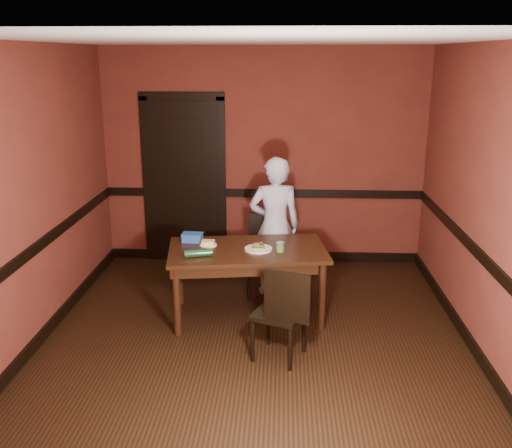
# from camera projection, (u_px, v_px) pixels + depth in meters

# --- Properties ---
(floor) EXTENTS (4.00, 4.50, 0.01)m
(floor) POSITION_uv_depth(u_px,v_px,m) (254.00, 342.00, 5.34)
(floor) COLOR black
(floor) RESTS_ON ground
(ceiling) EXTENTS (4.00, 4.50, 0.01)m
(ceiling) POSITION_uv_depth(u_px,v_px,m) (254.00, 40.00, 4.58)
(ceiling) COLOR silver
(ceiling) RESTS_ON ground
(wall_back) EXTENTS (4.00, 0.02, 2.70)m
(wall_back) POSITION_uv_depth(u_px,v_px,m) (263.00, 158.00, 7.11)
(wall_back) COLOR maroon
(wall_back) RESTS_ON ground
(wall_front) EXTENTS (4.00, 0.02, 2.70)m
(wall_front) POSITION_uv_depth(u_px,v_px,m) (230.00, 316.00, 2.81)
(wall_front) COLOR maroon
(wall_front) RESTS_ON ground
(wall_left) EXTENTS (0.02, 4.50, 2.70)m
(wall_left) POSITION_uv_depth(u_px,v_px,m) (29.00, 200.00, 5.05)
(wall_left) COLOR maroon
(wall_left) RESTS_ON ground
(wall_right) EXTENTS (0.02, 4.50, 2.70)m
(wall_right) POSITION_uv_depth(u_px,v_px,m) (488.00, 205.00, 4.87)
(wall_right) COLOR maroon
(wall_right) RESTS_ON ground
(dado_back) EXTENTS (4.00, 0.03, 0.10)m
(dado_back) POSITION_uv_depth(u_px,v_px,m) (263.00, 193.00, 7.23)
(dado_back) COLOR black
(dado_back) RESTS_ON ground
(dado_left) EXTENTS (0.03, 4.50, 0.10)m
(dado_left) POSITION_uv_depth(u_px,v_px,m) (36.00, 248.00, 5.18)
(dado_left) COLOR black
(dado_left) RESTS_ON ground
(dado_right) EXTENTS (0.03, 4.50, 0.10)m
(dado_right) POSITION_uv_depth(u_px,v_px,m) (480.00, 255.00, 4.99)
(dado_right) COLOR black
(dado_right) RESTS_ON ground
(baseboard_back) EXTENTS (4.00, 0.03, 0.12)m
(baseboard_back) POSITION_uv_depth(u_px,v_px,m) (263.00, 255.00, 7.47)
(baseboard_back) COLOR black
(baseboard_back) RESTS_ON ground
(baseboard_left) EXTENTS (0.03, 4.50, 0.12)m
(baseboard_left) POSITION_uv_depth(u_px,v_px,m) (46.00, 331.00, 5.42)
(baseboard_left) COLOR black
(baseboard_left) RESTS_ON ground
(baseboard_right) EXTENTS (0.03, 4.50, 0.12)m
(baseboard_right) POSITION_uv_depth(u_px,v_px,m) (470.00, 341.00, 5.23)
(baseboard_right) COLOR black
(baseboard_right) RESTS_ON ground
(door) EXTENTS (1.05, 0.07, 2.20)m
(door) POSITION_uv_depth(u_px,v_px,m) (184.00, 178.00, 7.20)
(door) COLOR black
(door) RESTS_ON ground
(dining_table) EXTENTS (1.66, 1.08, 0.73)m
(dining_table) POSITION_uv_depth(u_px,v_px,m) (247.00, 282.00, 5.79)
(dining_table) COLOR black
(dining_table) RESTS_ON floor
(chair_far) EXTENTS (0.44, 0.44, 0.89)m
(chair_far) POSITION_uv_depth(u_px,v_px,m) (265.00, 256.00, 6.30)
(chair_far) COLOR black
(chair_far) RESTS_ON floor
(chair_near) EXTENTS (0.53, 0.53, 0.87)m
(chair_near) POSITION_uv_depth(u_px,v_px,m) (279.00, 312.00, 4.96)
(chair_near) COLOR black
(chair_near) RESTS_ON floor
(person) EXTENTS (0.61, 0.44, 1.55)m
(person) POSITION_uv_depth(u_px,v_px,m) (275.00, 226.00, 6.27)
(person) COLOR silver
(person) RESTS_ON floor
(sandwich_plate) EXTENTS (0.27, 0.27, 0.07)m
(sandwich_plate) POSITION_uv_depth(u_px,v_px,m) (258.00, 248.00, 5.64)
(sandwich_plate) COLOR white
(sandwich_plate) RESTS_ON dining_table
(sauce_jar) EXTENTS (0.08, 0.08, 0.10)m
(sauce_jar) POSITION_uv_depth(u_px,v_px,m) (280.00, 247.00, 5.58)
(sauce_jar) COLOR #4E863D
(sauce_jar) RESTS_ON dining_table
(cheese_saucer) EXTENTS (0.17, 0.17, 0.05)m
(cheese_saucer) POSITION_uv_depth(u_px,v_px,m) (208.00, 243.00, 5.76)
(cheese_saucer) COLOR white
(cheese_saucer) RESTS_ON dining_table
(food_tub) EXTENTS (0.22, 0.16, 0.09)m
(food_tub) POSITION_uv_depth(u_px,v_px,m) (192.00, 237.00, 5.88)
(food_tub) COLOR blue
(food_tub) RESTS_ON dining_table
(wrapped_veg) EXTENTS (0.28, 0.14, 0.07)m
(wrapped_veg) POSITION_uv_depth(u_px,v_px,m) (198.00, 253.00, 5.44)
(wrapped_veg) COLOR #133A1C
(wrapped_veg) RESTS_ON dining_table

